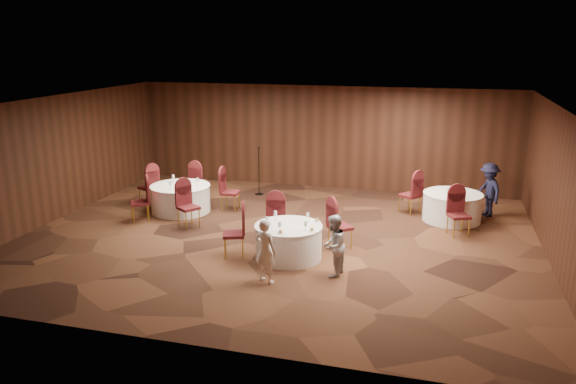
% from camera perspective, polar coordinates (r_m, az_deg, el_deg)
% --- Properties ---
extents(ground, '(12.00, 12.00, 0.00)m').
position_cam_1_polar(ground, '(13.43, -1.05, -4.69)').
color(ground, black).
rests_on(ground, ground).
extents(room_shell, '(12.00, 12.00, 12.00)m').
position_cam_1_polar(room_shell, '(12.89, -1.09, 3.54)').
color(room_shell, silver).
rests_on(room_shell, ground).
extents(table_main, '(1.46, 1.46, 0.74)m').
position_cam_1_polar(table_main, '(12.13, 0.04, -5.05)').
color(table_main, white).
rests_on(table_main, ground).
extents(table_left, '(1.62, 1.62, 0.74)m').
position_cam_1_polar(table_left, '(15.62, -10.84, -0.63)').
color(table_left, white).
rests_on(table_left, ground).
extents(table_right, '(1.51, 1.51, 0.74)m').
position_cam_1_polar(table_right, '(15.19, 16.33, -1.44)').
color(table_right, white).
rests_on(table_right, ground).
extents(chairs_main, '(2.85, 1.98, 1.00)m').
position_cam_1_polar(chairs_main, '(12.73, -0.42, -3.45)').
color(chairs_main, '#450D1A').
rests_on(chairs_main, ground).
extents(chairs_left, '(3.08, 2.97, 1.00)m').
position_cam_1_polar(chairs_left, '(15.58, -10.74, -0.19)').
color(chairs_left, '#450D1A').
rests_on(chairs_left, ground).
extents(chairs_right, '(1.94, 2.25, 1.00)m').
position_cam_1_polar(chairs_right, '(14.81, 14.53, -1.24)').
color(chairs_right, '#450D1A').
rests_on(chairs_right, ground).
extents(tabletop_main, '(1.10, 1.11, 0.22)m').
position_cam_1_polar(tabletop_main, '(11.85, 0.63, -3.14)').
color(tabletop_main, silver).
rests_on(tabletop_main, table_main).
extents(tabletop_left, '(0.87, 0.79, 0.22)m').
position_cam_1_polar(tabletop_left, '(15.50, -10.90, 0.95)').
color(tabletop_left, silver).
rests_on(tabletop_left, table_left).
extents(tabletop_right, '(0.08, 0.08, 0.22)m').
position_cam_1_polar(tabletop_right, '(14.78, 17.09, 0.15)').
color(tabletop_right, silver).
rests_on(tabletop_right, table_right).
extents(mic_stand, '(0.24, 0.24, 1.46)m').
position_cam_1_polar(mic_stand, '(17.05, -2.96, 1.11)').
color(mic_stand, black).
rests_on(mic_stand, ground).
extents(woman_a, '(0.55, 0.46, 1.30)m').
position_cam_1_polar(woman_a, '(10.87, -2.29, -5.98)').
color(woman_a, white).
rests_on(woman_a, ground).
extents(woman_b, '(0.56, 0.67, 1.27)m').
position_cam_1_polar(woman_b, '(11.19, 4.62, -5.47)').
color(woman_b, '#BABABF').
rests_on(woman_b, ground).
extents(man_c, '(0.91, 1.07, 1.44)m').
position_cam_1_polar(man_c, '(15.80, 19.71, 0.21)').
color(man_c, black).
rests_on(man_c, ground).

